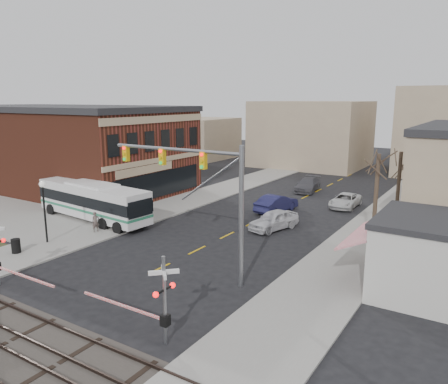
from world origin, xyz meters
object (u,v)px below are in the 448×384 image
(rr_crossing_east, at_px, (157,299))
(pedestrian_far, at_px, (106,216))
(car_c, at_px, (345,201))
(car_d, at_px, (308,185))
(car_a, at_px, (274,220))
(traffic_signal_mast, at_px, (202,183))
(pedestrian_near, at_px, (96,222))
(transit_bus, at_px, (93,200))
(trash_bin, at_px, (16,246))
(street_lamp, at_px, (44,199))
(car_b, at_px, (276,203))

(rr_crossing_east, bearing_deg, pedestrian_far, 143.93)
(car_c, xyz_separation_m, car_d, (-5.95, 5.20, 0.09))
(car_a, relative_size, pedestrian_far, 2.90)
(traffic_signal_mast, height_order, car_a, traffic_signal_mast)
(pedestrian_near, bearing_deg, car_d, -1.18)
(transit_bus, xyz_separation_m, pedestrian_near, (3.04, -2.46, -0.86))
(trash_bin, bearing_deg, pedestrian_far, 88.10)
(traffic_signal_mast, distance_m, car_c, 21.99)
(car_c, bearing_deg, car_d, 137.87)
(car_a, height_order, pedestrian_far, pedestrian_far)
(trash_bin, distance_m, car_d, 31.57)
(car_c, xyz_separation_m, pedestrian_near, (-14.06, -18.84, 0.26))
(rr_crossing_east, distance_m, car_d, 34.01)
(traffic_signal_mast, relative_size, trash_bin, 9.59)
(traffic_signal_mast, xyz_separation_m, street_lamp, (-13.10, -1.20, -2.35))
(rr_crossing_east, bearing_deg, car_b, 103.02)
(street_lamp, xyz_separation_m, car_a, (12.47, 12.11, -2.55))
(transit_bus, relative_size, traffic_signal_mast, 1.34)
(car_a, bearing_deg, street_lamp, -119.38)
(street_lamp, bearing_deg, transit_bus, 107.85)
(car_c, bearing_deg, pedestrian_far, -131.47)
(transit_bus, distance_m, car_d, 24.31)
(car_b, bearing_deg, street_lamp, 68.18)
(transit_bus, distance_m, trash_bin, 9.02)
(rr_crossing_east, bearing_deg, transit_bus, 145.96)
(car_c, relative_size, car_d, 0.92)
(trash_bin, bearing_deg, transit_bus, 103.96)
(transit_bus, bearing_deg, car_a, 22.48)
(transit_bus, bearing_deg, traffic_signal_mast, -18.11)
(pedestrian_far, bearing_deg, car_c, -1.44)
(car_a, relative_size, car_b, 0.93)
(rr_crossing_east, relative_size, pedestrian_near, 3.48)
(traffic_signal_mast, height_order, rr_crossing_east, traffic_signal_mast)
(transit_bus, bearing_deg, pedestrian_far, -19.02)
(rr_crossing_east, height_order, trash_bin, rr_crossing_east)
(rr_crossing_east, height_order, car_b, rr_crossing_east)
(trash_bin, bearing_deg, car_d, 73.44)
(transit_bus, relative_size, pedestrian_near, 7.75)
(rr_crossing_east, height_order, car_c, rr_crossing_east)
(car_c, distance_m, car_d, 7.91)
(car_b, height_order, car_c, car_b)
(pedestrian_near, bearing_deg, street_lamp, -178.74)
(transit_bus, relative_size, car_a, 2.68)
(traffic_signal_mast, height_order, pedestrian_far, traffic_signal_mast)
(car_b, height_order, pedestrian_far, pedestrian_far)
(car_a, bearing_deg, car_d, 118.36)
(transit_bus, distance_m, car_b, 16.56)
(rr_crossing_east, relative_size, pedestrian_far, 3.50)
(trash_bin, xyz_separation_m, car_c, (14.95, 25.06, 0.06))
(pedestrian_near, relative_size, pedestrian_far, 1.01)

